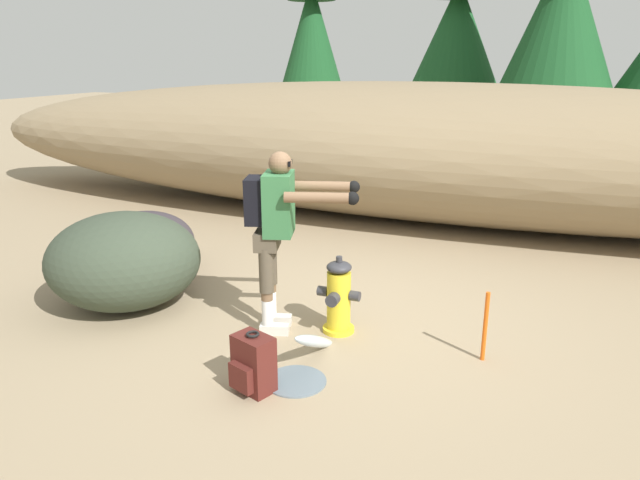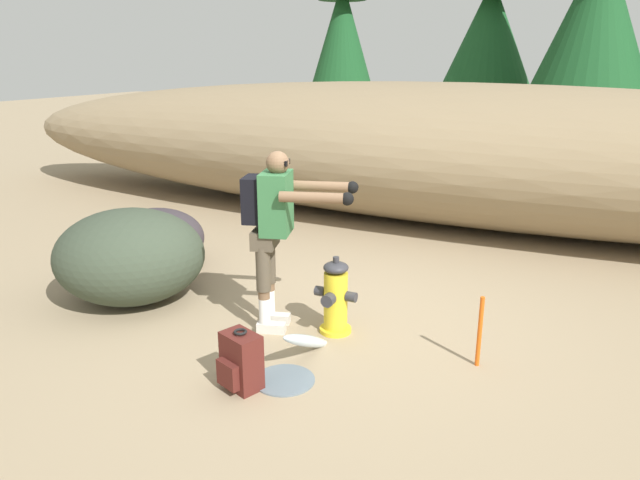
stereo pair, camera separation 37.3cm
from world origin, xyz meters
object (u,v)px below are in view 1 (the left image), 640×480
at_px(boulder_mid, 144,243).
at_px(survey_stake, 485,327).
at_px(fire_hydrant, 339,298).
at_px(spare_backpack, 253,364).
at_px(utility_worker, 277,220).
at_px(boulder_large, 124,261).

relative_size(boulder_mid, survey_stake, 2.08).
height_order(fire_hydrant, spare_backpack, fire_hydrant).
distance_m(utility_worker, boulder_large, 1.75).
bearing_deg(boulder_large, boulder_mid, 117.25).
relative_size(utility_worker, spare_backpack, 3.49).
xyz_separation_m(spare_backpack, boulder_mid, (-2.36, 1.79, 0.13)).
relative_size(boulder_large, boulder_mid, 1.19).
height_order(spare_backpack, boulder_large, boulder_large).
distance_m(fire_hydrant, boulder_large, 2.19).
height_order(spare_backpack, boulder_mid, boulder_mid).
relative_size(fire_hydrant, boulder_mid, 0.58).
bearing_deg(boulder_large, utility_worker, 2.89).
distance_m(fire_hydrant, spare_backpack, 1.20).
bearing_deg(spare_backpack, boulder_large, -95.40).
bearing_deg(survey_stake, spare_backpack, -143.99).
height_order(fire_hydrant, utility_worker, utility_worker).
height_order(utility_worker, spare_backpack, utility_worker).
height_order(fire_hydrant, boulder_mid, fire_hydrant).
relative_size(spare_backpack, boulder_mid, 0.38).
xyz_separation_m(utility_worker, spare_backpack, (0.27, -1.01, -0.82)).
bearing_deg(survey_stake, fire_hydrant, 177.82).
relative_size(utility_worker, boulder_mid, 1.31).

